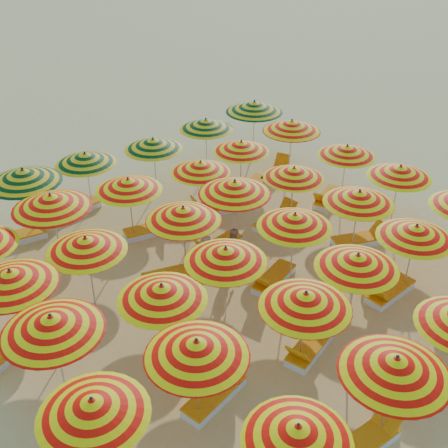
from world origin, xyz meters
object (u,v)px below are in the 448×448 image
Objects in this scene: umbrella_10 at (416,232)px; umbrella_21 at (235,188)px; umbrella_8 at (305,300)px; umbrella_31 at (23,176)px; umbrella_9 at (357,261)px; lounger_1 at (365,443)px; umbrella_22 at (294,173)px; umbrella_7 at (197,349)px; lounger_12 at (328,198)px; umbrella_34 at (206,124)px; umbrella_23 at (347,151)px; beachgoer_a at (206,246)px; umbrella_2 at (396,366)px; umbrella_19 at (86,244)px; lounger_9 at (173,275)px; lounger_14 at (215,208)px; umbrella_25 at (51,202)px; lounger_4 at (310,347)px; umbrella_32 at (85,158)px; umbrella_35 at (254,107)px; beachgoer_b at (234,247)px; lounger_15 at (252,187)px; lounger_16 at (276,173)px; lounger_19 at (76,209)px; umbrella_26 at (128,185)px; umbrella_18 at (11,278)px; lounger_8 at (6,352)px; lounger_6 at (273,279)px; umbrella_29 at (292,126)px; lounger_3 at (216,394)px; lounger_11 at (276,220)px; umbrella_15 at (295,220)px; umbrella_20 at (183,214)px; umbrella_27 at (201,167)px; umbrella_28 at (241,146)px; umbrella_13 at (162,292)px; lounger_7 at (359,240)px; umbrella_16 at (359,197)px; lounger_18 at (18,237)px; umbrella_6 at (93,407)px; umbrella_14 at (226,255)px; umbrella_12 at (52,324)px; umbrella_17 at (400,172)px; umbrella_1 at (298,433)px.

umbrella_10 is 5.43m from umbrella_21.
umbrella_31 is (-2.73, 9.71, 0.16)m from umbrella_8.
umbrella_9 is 1.03× the size of umbrella_31.
umbrella_22 is at bearing 58.14° from lounger_1.
umbrella_7 is 1.60× the size of lounger_12.
umbrella_7 is 1.23× the size of umbrella_34.
umbrella_23 reaches higher than beachgoer_a.
umbrella_19 is at bearing 109.33° from umbrella_2.
lounger_9 is 1.00× the size of lounger_14.
umbrella_25 is 8.43m from lounger_4.
lounger_4 and lounger_14 have the same top height.
umbrella_35 reaches higher than umbrella_32.
lounger_15 is at bearing -40.06° from beachgoer_b.
lounger_15 is at bearing 166.62° from lounger_16.
umbrella_32 is 4.82m from lounger_14.
lounger_19 is (-0.51, 5.38, 0.00)m from lounger_9.
umbrella_26 reaches higher than umbrella_34.
umbrella_25 is (2.24, 2.71, 0.10)m from umbrella_18.
umbrella_32 is 1.23× the size of lounger_8.
lounger_8 is at bearing -32.72° from lounger_6.
umbrella_29 is 2.17× the size of beachgoer_a.
lounger_11 is (6.30, 4.71, 0.00)m from lounger_3.
lounger_12 is (4.47, 4.84, -1.87)m from umbrella_9.
lounger_6 is at bearing -28.09° from umbrella_19.
umbrella_9 is 2.42m from umbrella_15.
umbrella_29 is (7.00, 2.73, 0.03)m from umbrella_20.
umbrella_31 is 12.60m from lounger_1.
umbrella_23 is 5.31m from umbrella_27.
lounger_12 is (4.50, 0.04, -1.97)m from umbrella_21.
lounger_14 is (-1.63, -0.51, -1.77)m from umbrella_28.
umbrella_13 is 7.95m from lounger_7.
umbrella_16 is 5.99m from lounger_16.
umbrella_28 reaches higher than lounger_1.
lounger_3 and lounger_18 have the same top height.
umbrella_8 is (5.20, -0.33, 0.05)m from umbrella_6.
umbrella_14 is 8.88m from umbrella_29.
lounger_16 is at bearing 27.74° from lounger_3.
umbrella_12 is at bearing -167.02° from umbrella_22.
umbrella_32 reaches higher than beachgoer_b.
umbrella_35 is at bearing 62.46° from umbrella_22.
umbrella_17 is at bearing -175.35° from lounger_4.
umbrella_19 is 1.54× the size of lounger_15.
umbrella_10 is 6.46m from umbrella_20.
umbrella_13 is at bearing -112.41° from umbrella_26.
beachgoer_b is (4.03, 6.64, -1.26)m from umbrella_1.
umbrella_2 is 1.07× the size of umbrella_32.
beachgoer_b is (6.98, -0.48, 0.48)m from lounger_8.
lounger_7 is (5.96, 5.12, 0.00)m from lounger_1.
umbrella_20 is at bearing 158.73° from lounger_8.
umbrella_25 is at bearing -133.13° from umbrella_32.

